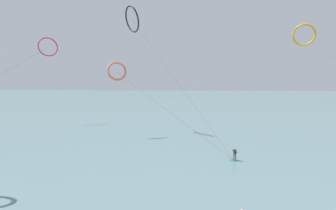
% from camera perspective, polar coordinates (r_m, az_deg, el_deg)
% --- Properties ---
extents(sea_water, '(400.00, 200.00, 0.08)m').
position_cam_1_polar(sea_water, '(115.73, 2.19, 0.04)').
color(sea_water, slate).
rests_on(sea_water, ground).
extents(surfer_emerald, '(1.40, 0.73, 1.70)m').
position_cam_1_polar(surfer_emerald, '(42.10, 12.09, -8.95)').
color(surfer_emerald, '#199351').
rests_on(surfer_emerald, ground).
extents(kite_charcoal, '(18.84, 22.97, 24.39)m').
position_cam_1_polar(kite_charcoal, '(62.29, -6.57, 15.30)').
color(kite_charcoal, black).
rests_on(kite_charcoal, ground).
extents(kite_coral, '(20.55, 16.49, 13.65)m').
position_cam_1_polar(kite_coral, '(56.58, -9.30, 6.10)').
color(kite_coral, '#EA7260').
rests_on(kite_coral, ground).
extents(kite_amber, '(4.97, 53.87, 22.07)m').
position_cam_1_polar(kite_amber, '(74.10, 23.62, 11.63)').
color(kite_amber, orange).
rests_on(kite_amber, ground).
extents(kite_crimson, '(4.26, 54.08, 19.66)m').
position_cam_1_polar(kite_crimson, '(76.24, -21.13, 9.85)').
color(kite_crimson, red).
rests_on(kite_crimson, ground).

